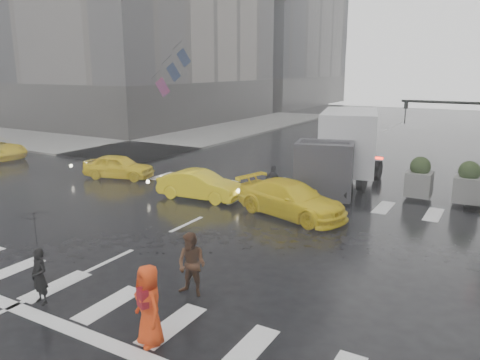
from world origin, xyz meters
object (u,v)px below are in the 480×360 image
Objects in this scene: taxi_mid at (200,185)px; traffic_signal_pole at (474,132)px; pedestrian_orange at (149,305)px; box_truck at (343,148)px; pedestrian_brown at (192,265)px; taxi_front at (119,167)px.

traffic_signal_pole is at bearing -70.34° from taxi_mid.
box_truck is (-0.78, 15.35, 1.07)m from pedestrian_orange.
pedestrian_brown is at bearing 127.62° from pedestrian_orange.
traffic_signal_pole is 17.31m from taxi_front.
traffic_signal_pole is 11.92m from taxi_mid.
traffic_signal_pole reaches higher than box_truck.
box_truck is (-0.26, 13.08, 1.13)m from pedestrian_brown.
taxi_front is at bearing 139.06° from pedestrian_brown.
pedestrian_orange is 11.49m from taxi_mid.
pedestrian_orange is (-4.97, -14.81, -2.31)m from traffic_signal_pole.
taxi_front is at bearing 161.23° from pedestrian_orange.
taxi_mid is at bearing 120.96° from pedestrian_brown.
taxi_front is (-16.73, -3.61, -2.57)m from traffic_signal_pole.
pedestrian_brown is 0.24× the size of box_truck.
traffic_signal_pole is 1.19× the size of taxi_front.
pedestrian_brown is 0.95× the size of pedestrian_orange.
pedestrian_brown is at bearing -103.44° from box_truck.
box_truck is at bearing -85.10° from taxi_front.
traffic_signal_pole reaches higher than taxi_front.
pedestrian_orange is 0.46× the size of taxi_mid.
taxi_mid is (-5.63, 10.01, -0.26)m from pedestrian_orange.
traffic_signal_pole is 13.89m from pedestrian_brown.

